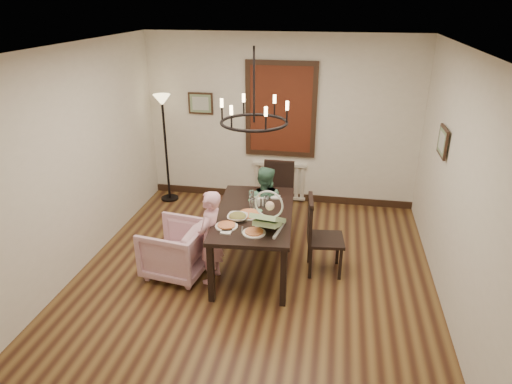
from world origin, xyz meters
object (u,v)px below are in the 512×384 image
(chair_right, at_px, (326,235))
(seated_man, at_px, (264,213))
(dining_table, at_px, (254,218))
(armchair, at_px, (176,249))
(floor_lamp, at_px, (166,150))
(chair_far, at_px, (277,197))
(elderly_woman, at_px, (211,245))
(drinking_glass, at_px, (252,204))
(baby_bouncer, at_px, (268,217))

(chair_right, distance_m, seated_man, 1.05)
(seated_man, bearing_deg, dining_table, 92.14)
(chair_right, distance_m, armchair, 1.91)
(floor_lamp, bearing_deg, chair_far, -20.63)
(dining_table, distance_m, armchair, 1.07)
(dining_table, xyz_separation_m, floor_lamp, (-1.87, 1.88, 0.19))
(dining_table, bearing_deg, seated_man, 83.51)
(chair_far, bearing_deg, elderly_woman, -111.09)
(armchair, height_order, floor_lamp, floor_lamp)
(dining_table, distance_m, seated_man, 0.67)
(dining_table, xyz_separation_m, drinking_glass, (-0.04, 0.09, 0.15))
(elderly_woman, distance_m, drinking_glass, 0.74)
(chair_far, relative_size, floor_lamp, 0.58)
(armchair, height_order, seated_man, seated_man)
(dining_table, height_order, floor_lamp, floor_lamp)
(armchair, bearing_deg, dining_table, 117.51)
(dining_table, bearing_deg, drinking_glass, 112.05)
(armchair, height_order, baby_bouncer, baby_bouncer)
(drinking_glass, height_order, floor_lamp, floor_lamp)
(dining_table, relative_size, chair_right, 1.70)
(dining_table, relative_size, floor_lamp, 0.98)
(dining_table, bearing_deg, baby_bouncer, -64.59)
(dining_table, distance_m, floor_lamp, 2.66)
(dining_table, bearing_deg, elderly_woman, -144.42)
(dining_table, xyz_separation_m, elderly_woman, (-0.47, -0.39, -0.21))
(dining_table, distance_m, elderly_woman, 0.65)
(baby_bouncer, bearing_deg, dining_table, 128.76)
(floor_lamp, bearing_deg, chair_right, -33.29)
(dining_table, xyz_separation_m, seated_man, (0.02, 0.63, -0.22))
(chair_far, distance_m, floor_lamp, 2.17)
(chair_far, xyz_separation_m, armchair, (-1.09, -1.45, -0.18))
(baby_bouncer, bearing_deg, chair_far, 102.92)
(dining_table, relative_size, drinking_glass, 13.21)
(dining_table, xyz_separation_m, chair_far, (0.13, 1.13, -0.19))
(elderly_woman, distance_m, floor_lamp, 2.70)
(chair_right, bearing_deg, elderly_woman, 102.20)
(dining_table, distance_m, chair_far, 1.15)
(chair_far, height_order, seated_man, chair_far)
(armchair, xyz_separation_m, baby_bouncer, (1.19, -0.10, 0.61))
(chair_far, bearing_deg, baby_bouncer, -85.46)
(chair_right, bearing_deg, baby_bouncer, 119.89)
(elderly_woman, height_order, baby_bouncer, baby_bouncer)
(chair_far, bearing_deg, floor_lamp, 159.93)
(chair_far, bearing_deg, drinking_glass, -99.18)
(baby_bouncer, bearing_deg, floor_lamp, 141.40)
(drinking_glass, bearing_deg, elderly_woman, -131.39)
(armchair, distance_m, drinking_glass, 1.12)
(chair_right, xyz_separation_m, armchair, (-1.86, -0.39, -0.17))
(chair_far, relative_size, drinking_glass, 7.79)
(seated_man, height_order, drinking_glass, seated_man)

